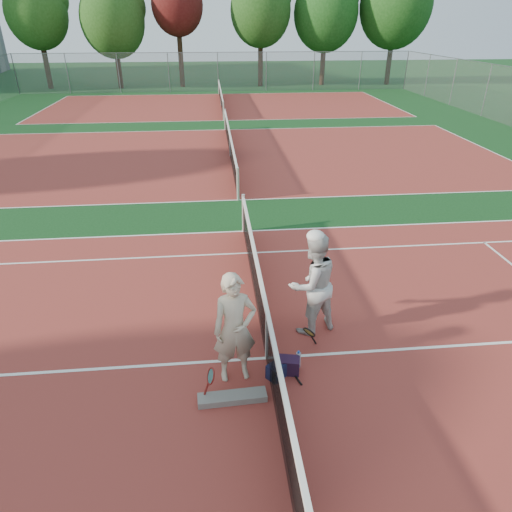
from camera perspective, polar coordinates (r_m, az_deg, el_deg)
The scene contains 23 objects.
ground at distance 8.29m, azimuth 1.33°, elevation -12.65°, with size 130.00×130.00×0.00m, color #0F3915.
court_main at distance 8.29m, azimuth 1.33°, elevation -12.64°, with size 23.77×10.97×0.01m, color maroon.
court_far_a at distance 20.51m, azimuth -3.23°, elevation 12.33°, with size 23.77×10.97×0.01m, color maroon.
court_far_b at distance 33.72m, azimuth -4.38°, elevation 18.28°, with size 23.77×10.97×0.01m, color maroon.
net_main at distance 7.97m, azimuth 1.37°, elevation -9.85°, with size 0.10×10.98×1.02m, color black, non-canonical shape.
net_far_a at distance 20.39m, azimuth -3.26°, elevation 13.71°, with size 0.10×10.98×1.02m, color black, non-canonical shape.
net_far_b at distance 33.65m, azimuth -4.41°, elevation 19.13°, with size 0.10×10.98×1.02m, color black, non-canonical shape.
fence_back at distance 40.48m, azimuth -4.77°, elevation 21.93°, with size 32.00×0.06×3.00m, color slate, non-canonical shape.
player_a at distance 7.35m, azimuth -2.68°, elevation -9.06°, with size 0.71×0.46×1.94m, color beige.
player_b at distance 8.47m, azimuth 7.07°, elevation -3.50°, with size 0.98×0.77×2.02m, color silver.
racket_red at distance 7.42m, azimuth -5.62°, elevation -15.63°, with size 0.23×0.27×0.58m, color maroon, non-canonical shape.
racket_black_held at distance 8.35m, azimuth 6.61°, elevation -10.23°, with size 0.34×0.27×0.52m, color black, non-canonical shape.
racket_spare at distance 8.11m, azimuth 4.10°, elevation -13.69°, with size 0.60×0.27×0.03m, color black, non-canonical shape.
sports_bag_navy at distance 7.85m, azimuth 2.68°, elevation -14.10°, with size 0.34×0.23×0.27m, color black.
sports_bag_purple at distance 7.95m, azimuth 4.15°, elevation -13.48°, with size 0.35×0.24×0.28m, color black.
net_cover_canvas at distance 7.51m, azimuth -2.98°, elevation -17.26°, with size 1.08×0.25×0.11m, color slate.
water_bottle at distance 8.05m, azimuth 5.29°, elevation -12.82°, with size 0.09×0.09×0.30m, color #C4DDF9.
tree_back_0 at distance 45.73m, azimuth -25.75°, elevation 25.66°, with size 4.90×4.90×8.64m.
tree_back_1 at distance 43.91m, azimuth -17.49°, elevation 26.32°, with size 5.23×5.23×8.33m.
tree_back_maroon at distance 43.67m, azimuth -9.83°, elevation 28.51°, with size 4.28×4.28×8.91m.
tree_back_3 at distance 43.70m, azimuth 0.58°, elevation 28.34°, with size 5.12×5.12×8.97m.
tree_back_4 at distance 44.96m, azimuth 8.72°, elevation 27.81°, with size 5.55×5.55×9.04m.
tree_back_5 at distance 46.49m, azimuth 17.10°, elevation 27.77°, with size 6.19×6.19×10.00m.
Camera 1 is at (-0.80, -6.29, 5.34)m, focal length 32.00 mm.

